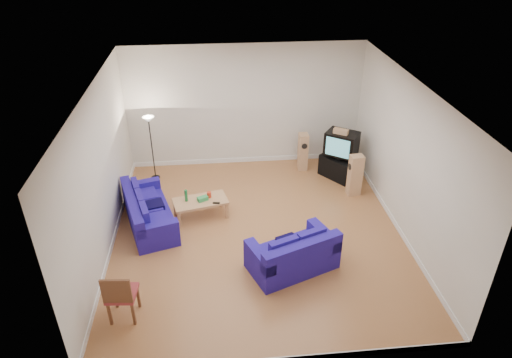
{
  "coord_description": "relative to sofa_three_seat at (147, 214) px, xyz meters",
  "views": [
    {
      "loc": [
        -0.81,
        -7.73,
        5.88
      ],
      "look_at": [
        0.0,
        0.4,
        1.1
      ],
      "focal_mm": 32.0,
      "sensor_mm": 36.0,
      "label": 1
    }
  ],
  "objects": [
    {
      "name": "room",
      "position": [
        2.34,
        -0.54,
        1.26
      ],
      "size": [
        6.01,
        6.51,
        3.21
      ],
      "color": "brown",
      "rests_on": "ground"
    },
    {
      "name": "sofa_three_seat",
      "position": [
        0.0,
        0.0,
        0.0
      ],
      "size": [
        1.38,
        2.13,
        0.76
      ],
      "rotation": [
        0.0,
        0.0,
        -1.28
      ],
      "color": "navy",
      "rests_on": "ground"
    },
    {
      "name": "coffee_table",
      "position": [
        1.14,
        0.21,
        0.09
      ],
      "size": [
        1.27,
        0.83,
        0.42
      ],
      "rotation": [
        0.0,
        0.0,
        0.23
      ],
      "color": "tan",
      "rests_on": "ground"
    },
    {
      "name": "speaker_right",
      "position": [
        4.79,
        0.8,
        0.23
      ],
      "size": [
        0.34,
        0.26,
        1.03
      ],
      "rotation": [
        0.0,
        0.0,
        -1.48
      ],
      "color": "tan",
      "rests_on": "ground"
    },
    {
      "name": "tissue_box",
      "position": [
        1.2,
        0.2,
        0.19
      ],
      "size": [
        0.26,
        0.21,
        0.09
      ],
      "primitive_type": "cube",
      "rotation": [
        0.0,
        0.0,
        0.43
      ],
      "color": "green",
      "rests_on": "coffee_table"
    },
    {
      "name": "remote",
      "position": [
        1.49,
        0.06,
        0.15
      ],
      "size": [
        0.16,
        0.07,
        0.02
      ],
      "primitive_type": "cube",
      "rotation": [
        0.0,
        0.0,
        -0.17
      ],
      "color": "black",
      "rests_on": "coffee_table"
    },
    {
      "name": "floor_lamp",
      "position": [
        -0.03,
        2.06,
        1.1
      ],
      "size": [
        0.29,
        0.29,
        1.68
      ],
      "color": "black",
      "rests_on": "ground"
    },
    {
      "name": "red_canister",
      "position": [
        1.34,
        0.32,
        0.21
      ],
      "size": [
        0.12,
        0.12,
        0.13
      ],
      "primitive_type": "cylinder",
      "rotation": [
        0.0,
        0.0,
        0.38
      ],
      "color": "red",
      "rests_on": "coffee_table"
    },
    {
      "name": "tv_stand",
      "position": [
        4.62,
        1.64,
        -0.01
      ],
      "size": [
        0.94,
        1.03,
        0.55
      ],
      "primitive_type": "cube",
      "rotation": [
        0.0,
        0.0,
        -0.94
      ],
      "color": "black",
      "rests_on": "ground"
    },
    {
      "name": "dining_chair",
      "position": [
        -0.12,
        -2.66,
        0.27
      ],
      "size": [
        0.51,
        0.51,
        0.98
      ],
      "rotation": [
        0.0,
        0.0,
        -0.09
      ],
      "color": "brown",
      "rests_on": "ground"
    },
    {
      "name": "speaker_left",
      "position": [
        3.8,
        2.16,
        0.22
      ],
      "size": [
        0.23,
        0.31,
        1.0
      ],
      "rotation": [
        0.0,
        0.0,
        -0.0
      ],
      "color": "tan",
      "rests_on": "ground"
    },
    {
      "name": "av_receiver",
      "position": [
        4.62,
        1.69,
        0.32
      ],
      "size": [
        0.5,
        0.53,
        0.1
      ],
      "primitive_type": "cube",
      "rotation": [
        0.0,
        0.0,
        -1.06
      ],
      "color": "black",
      "rests_on": "tv_stand"
    },
    {
      "name": "television",
      "position": [
        4.65,
        1.67,
        0.66
      ],
      "size": [
        0.93,
        0.89,
        0.58
      ],
      "rotation": [
        0.0,
        0.0,
        -0.62
      ],
      "color": "black",
      "rests_on": "av_receiver"
    },
    {
      "name": "bottle",
      "position": [
        0.85,
        0.22,
        0.28
      ],
      "size": [
        0.09,
        0.09,
        0.28
      ],
      "primitive_type": "cylinder",
      "rotation": [
        0.0,
        0.0,
        0.48
      ],
      "color": "#197233",
      "rests_on": "coffee_table"
    },
    {
      "name": "sofa_loveseat",
      "position": [
        2.9,
        -1.71,
        0.02
      ],
      "size": [
        1.83,
        1.43,
        0.8
      ],
      "rotation": [
        0.0,
        0.0,
        0.38
      ],
      "color": "navy",
      "rests_on": "ground"
    },
    {
      "name": "centre_speaker",
      "position": [
        4.59,
        1.61,
        1.01
      ],
      "size": [
        0.37,
        0.31,
        0.12
      ],
      "primitive_type": "cube",
      "rotation": [
        0.0,
        0.0,
        -0.57
      ],
      "color": "tan",
      "rests_on": "television"
    }
  ]
}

